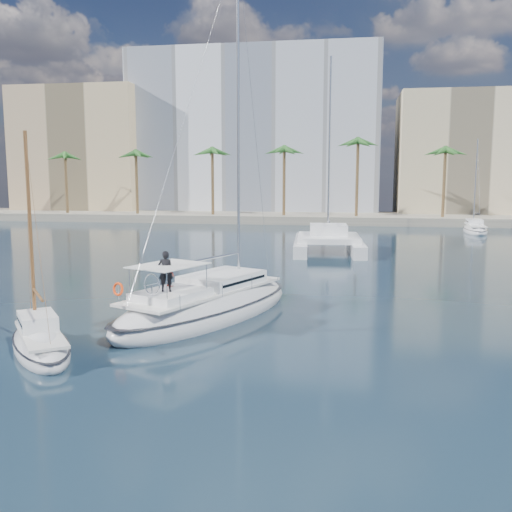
# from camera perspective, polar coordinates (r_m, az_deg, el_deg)

# --- Properties ---
(ground) EXTENTS (160.00, 160.00, 0.00)m
(ground) POSITION_cam_1_polar(r_m,az_deg,el_deg) (28.62, -0.04, -6.22)
(ground) COLOR black
(ground) RESTS_ON ground
(quay) EXTENTS (120.00, 14.00, 1.20)m
(quay) POSITION_cam_1_polar(r_m,az_deg,el_deg) (88.72, 6.44, 3.82)
(quay) COLOR gray
(quay) RESTS_ON ground
(building_modern) EXTENTS (42.00, 16.00, 28.00)m
(building_modern) POSITION_cam_1_polar(r_m,az_deg,el_deg) (101.96, 0.02, 11.95)
(building_modern) COLOR white
(building_modern) RESTS_ON ground
(building_tan_left) EXTENTS (22.00, 14.00, 22.00)m
(building_tan_left) POSITION_cam_1_polar(r_m,az_deg,el_deg) (107.09, -16.64, 9.82)
(building_tan_left) COLOR tan
(building_tan_left) RESTS_ON ground
(building_beige) EXTENTS (20.00, 14.00, 20.00)m
(building_beige) POSITION_cam_1_polar(r_m,az_deg,el_deg) (98.96, 19.81, 9.28)
(building_beige) COLOR beige
(building_beige) RESTS_ON ground
(palm_left) EXTENTS (3.60, 3.60, 12.30)m
(palm_left) POSITION_cam_1_polar(r_m,az_deg,el_deg) (92.81, -15.39, 9.75)
(palm_left) COLOR brown
(palm_left) RESTS_ON ground
(palm_centre) EXTENTS (3.60, 3.60, 12.30)m
(palm_centre) POSITION_cam_1_polar(r_m,az_deg,el_deg) (84.55, 6.40, 10.18)
(palm_centre) COLOR brown
(palm_centre) RESTS_ON ground
(main_sloop) EXTENTS (9.04, 13.61, 19.36)m
(main_sloop) POSITION_cam_1_polar(r_m,az_deg,el_deg) (28.73, -4.83, -5.02)
(main_sloop) COLOR silver
(main_sloop) RESTS_ON ground
(small_sloop) EXTENTS (5.60, 6.42, 9.38)m
(small_sloop) POSITION_cam_1_polar(r_m,az_deg,el_deg) (24.77, -20.75, -8.12)
(small_sloop) COLOR silver
(small_sloop) RESTS_ON ground
(catamaran) EXTENTS (7.04, 12.86, 18.13)m
(catamaran) POSITION_cam_1_polar(r_m,az_deg,el_deg) (54.04, 7.24, 1.72)
(catamaran) COLOR silver
(catamaran) RESTS_ON ground
(seagull) EXTENTS (1.11, 0.48, 0.21)m
(seagull) POSITION_cam_1_polar(r_m,az_deg,el_deg) (32.49, -0.83, -2.67)
(seagull) COLOR silver
(seagull) RESTS_ON ground
(moored_yacht_a) EXTENTS (3.37, 9.52, 11.90)m
(moored_yacht_a) POSITION_cam_1_polar(r_m,az_deg,el_deg) (76.28, 21.05, 2.20)
(moored_yacht_a) COLOR silver
(moored_yacht_a) RESTS_ON ground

